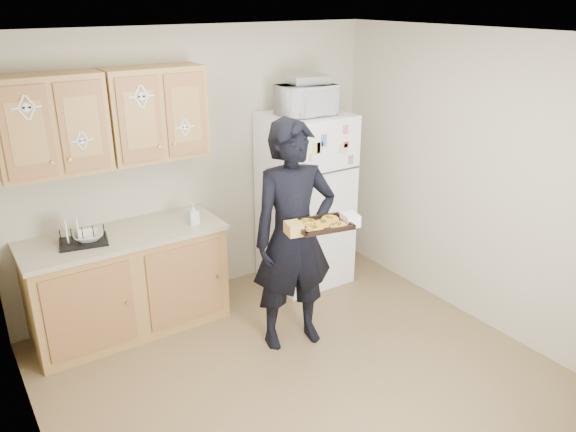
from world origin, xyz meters
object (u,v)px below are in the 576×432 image
at_px(person, 294,237).
at_px(baking_tray, 322,225).
at_px(refrigerator, 305,200).
at_px(microwave, 306,100).
at_px(dish_rack, 83,235).

height_order(person, baking_tray, person).
relative_size(refrigerator, microwave, 3.39).
height_order(refrigerator, person, person).
relative_size(microwave, dish_rack, 1.38).
height_order(baking_tray, dish_rack, baking_tray).
relative_size(baking_tray, dish_rack, 1.11).
relative_size(refrigerator, baking_tray, 4.21).
xyz_separation_m(person, dish_rack, (-1.40, 0.90, 0.03)).
distance_m(microwave, dish_rack, 2.26).
bearing_deg(person, microwave, 61.63).
bearing_deg(refrigerator, person, -129.58).
xyz_separation_m(person, baking_tray, (0.06, -0.29, 0.19)).
xyz_separation_m(baking_tray, microwave, (0.62, 1.11, 0.70)).
distance_m(baking_tray, microwave, 1.46).
bearing_deg(person, dish_rack, 158.62).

